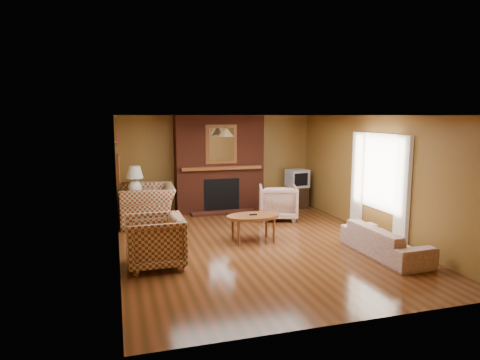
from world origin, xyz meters
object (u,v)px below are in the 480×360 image
object	(u,v)px
fireplace	(219,164)
plaid_loveseat	(148,205)
coffee_table	(253,218)
plaid_armchair	(155,241)
tv_stand	(297,197)
floral_sofa	(385,241)
floral_armchair	(278,202)
table_lamp	(135,179)
crt_tv	(297,178)
side_table	(136,208)

from	to	relation	value
fireplace	plaid_loveseat	bearing A→B (deg)	-154.89
plaid_loveseat	coffee_table	distance (m)	2.66
plaid_armchair	tv_stand	xyz separation A→B (m)	(4.00, 3.50, -0.14)
floral_sofa	coffee_table	size ratio (longest dim) A/B	1.70
floral_armchair	tv_stand	bearing A→B (deg)	-114.51
fireplace	plaid_loveseat	size ratio (longest dim) A/B	1.81
coffee_table	tv_stand	world-z (taller)	tv_stand
plaid_loveseat	table_lamp	xyz separation A→B (m)	(-0.25, 0.33, 0.55)
table_lamp	crt_tv	world-z (taller)	table_lamp
coffee_table	table_lamp	bearing A→B (deg)	132.77
coffee_table	crt_tv	size ratio (longest dim) A/B	1.91
tv_stand	fireplace	bearing A→B (deg)	179.64
side_table	table_lamp	size ratio (longest dim) A/B	0.98
coffee_table	plaid_armchair	bearing A→B (deg)	-155.28
plaid_armchair	floral_armchair	world-z (taller)	plaid_armchair
plaid_armchair	floral_armchair	bearing A→B (deg)	128.28
floral_sofa	side_table	size ratio (longest dim) A/B	2.82
crt_tv	coffee_table	bearing A→B (deg)	-128.41
floral_armchair	crt_tv	distance (m)	1.49
fireplace	floral_armchair	distance (m)	1.84
fireplace	side_table	bearing A→B (deg)	-165.71
fireplace	tv_stand	size ratio (longest dim) A/B	4.42
fireplace	plaid_armchair	world-z (taller)	fireplace
coffee_table	crt_tv	xyz separation A→B (m)	(2.06, 2.60, 0.32)
floral_armchair	tv_stand	world-z (taller)	floral_armchair
floral_armchair	fireplace	bearing A→B (deg)	-32.02
side_table	fireplace	bearing A→B (deg)	14.29
fireplace	floral_armchair	world-z (taller)	fireplace
side_table	crt_tv	world-z (taller)	crt_tv
side_table	crt_tv	size ratio (longest dim) A/B	1.15
floral_sofa	crt_tv	distance (m)	4.10
floral_sofa	table_lamp	bearing A→B (deg)	45.52
tv_stand	table_lamp	bearing A→B (deg)	-170.39
floral_sofa	crt_tv	xyz separation A→B (m)	(0.15, 4.06, 0.51)
coffee_table	table_lamp	size ratio (longest dim) A/B	1.63
tv_stand	crt_tv	size ratio (longest dim) A/B	1.00
fireplace	table_lamp	world-z (taller)	fireplace
floral_armchair	table_lamp	size ratio (longest dim) A/B	1.37
floral_sofa	tv_stand	size ratio (longest dim) A/B	3.25
plaid_loveseat	tv_stand	size ratio (longest dim) A/B	2.45
coffee_table	table_lamp	world-z (taller)	table_lamp
plaid_armchair	table_lamp	bearing A→B (deg)	-177.50
plaid_armchair	floral_sofa	xyz separation A→B (m)	(3.85, -0.57, -0.15)
plaid_loveseat	floral_armchair	world-z (taller)	plaid_loveseat
plaid_loveseat	floral_sofa	size ratio (longest dim) A/B	0.75
table_lamp	crt_tv	bearing A→B (deg)	4.74
floral_armchair	table_lamp	bearing A→B (deg)	4.28
fireplace	plaid_armchair	bearing A→B (deg)	-117.90
plaid_loveseat	side_table	xyz separation A→B (m)	(-0.25, 0.33, -0.12)
floral_sofa	crt_tv	world-z (taller)	crt_tv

